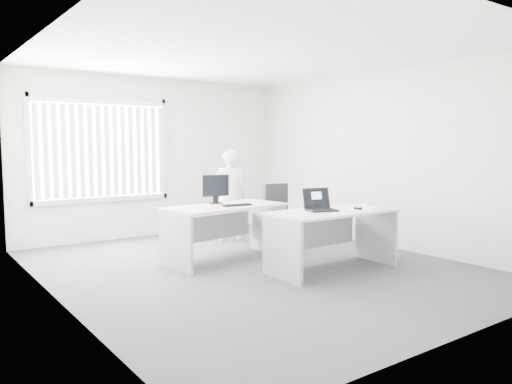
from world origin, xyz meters
TOP-DOWN VIEW (x-y plane):
  - ground at (0.00, 0.00)m, footprint 6.00×6.00m
  - wall_back at (0.00, 3.00)m, footprint 5.00×0.02m
  - wall_front at (0.00, -3.00)m, footprint 5.00×0.02m
  - wall_left at (-2.50, 0.00)m, footprint 0.02×6.00m
  - wall_right at (2.50, 0.00)m, footprint 0.02×6.00m
  - ceiling at (0.00, 0.00)m, footprint 5.00×6.00m
  - window at (-1.00, 2.96)m, footprint 2.32×0.06m
  - blinds at (-1.00, 2.90)m, footprint 2.20×0.10m
  - desk_near at (0.74, -0.71)m, footprint 1.71×0.81m
  - desk_far at (-0.09, 0.58)m, footprint 1.79×0.99m
  - office_chair at (1.01, 0.69)m, footprint 0.62×0.62m
  - person at (0.74, 1.74)m, footprint 0.67×0.57m
  - laptop at (0.59, -0.66)m, footprint 0.45×0.42m
  - paper_sheet at (1.07, -0.74)m, footprint 0.35×0.27m
  - mouse at (1.09, -0.82)m, footprint 0.06×0.10m
  - booklet at (1.37, -0.99)m, footprint 0.15×0.20m
  - keyboard at (0.02, 0.45)m, footprint 0.43×0.19m
  - monitor at (-0.08, 0.85)m, footprint 0.43×0.18m

SIDE VIEW (x-z plane):
  - ground at x=0.00m, z-range 0.00..0.00m
  - office_chair at x=1.01m, z-range -0.19..0.82m
  - desk_far at x=-0.09m, z-range 0.17..0.95m
  - desk_near at x=0.74m, z-range 0.17..0.95m
  - person at x=0.74m, z-range 0.00..1.55m
  - paper_sheet at x=1.07m, z-range 0.78..0.78m
  - booklet at x=1.37m, z-range 0.78..0.79m
  - keyboard at x=0.02m, z-range 0.78..0.80m
  - mouse at x=1.09m, z-range 0.78..0.82m
  - laptop at x=0.59m, z-range 0.78..1.07m
  - monitor at x=-0.08m, z-range 0.78..1.19m
  - wall_back at x=0.00m, z-range 0.00..2.80m
  - wall_front at x=0.00m, z-range 0.00..2.80m
  - wall_left at x=-2.50m, z-range 0.00..2.80m
  - wall_right at x=2.50m, z-range 0.00..2.80m
  - blinds at x=-1.00m, z-range 0.77..2.27m
  - window at x=-1.00m, z-range 0.67..2.43m
  - ceiling at x=0.00m, z-range 2.79..2.81m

